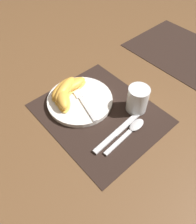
# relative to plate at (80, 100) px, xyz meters

# --- Properties ---
(ground_plane) EXTENTS (3.00, 3.00, 0.00)m
(ground_plane) POSITION_rel_plate_xyz_m (0.09, 0.02, -0.01)
(ground_plane) COLOR brown
(placemat) EXTENTS (0.41, 0.35, 0.00)m
(placemat) POSITION_rel_plate_xyz_m (0.09, 0.02, -0.01)
(placemat) COLOR black
(placemat) RESTS_ON ground_plane
(placemat_far) EXTENTS (0.41, 0.35, 0.00)m
(placemat_far) POSITION_rel_plate_xyz_m (0.05, 0.55, -0.01)
(placemat_far) COLOR black
(placemat_far) RESTS_ON ground_plane
(plate) EXTENTS (0.23, 0.23, 0.02)m
(plate) POSITION_rel_plate_xyz_m (0.00, 0.00, 0.00)
(plate) COLOR white
(plate) RESTS_ON placemat
(juice_glass) EXTENTS (0.07, 0.07, 0.09)m
(juice_glass) POSITION_rel_plate_xyz_m (0.16, 0.13, 0.03)
(juice_glass) COLOR silver
(juice_glass) RESTS_ON placemat
(knife) EXTENTS (0.03, 0.23, 0.01)m
(knife) POSITION_rel_plate_xyz_m (0.19, 0.01, -0.01)
(knife) COLOR silver
(knife) RESTS_ON placemat
(spoon) EXTENTS (0.04, 0.18, 0.01)m
(spoon) POSITION_rel_plate_xyz_m (0.21, 0.05, -0.00)
(spoon) COLOR silver
(spoon) RESTS_ON placemat
(fork) EXTENTS (0.19, 0.07, 0.00)m
(fork) POSITION_rel_plate_xyz_m (0.01, 0.00, 0.01)
(fork) COLOR silver
(fork) RESTS_ON plate
(citrus_wedge_0) EXTENTS (0.06, 0.13, 0.03)m
(citrus_wedge_0) POSITION_rel_plate_xyz_m (-0.06, 0.01, 0.02)
(citrus_wedge_0) COLOR #F7C656
(citrus_wedge_0) RESTS_ON plate
(citrus_wedge_1) EXTENTS (0.09, 0.14, 0.04)m
(citrus_wedge_1) POSITION_rel_plate_xyz_m (-0.07, -0.02, 0.02)
(citrus_wedge_1) COLOR #F7C656
(citrus_wedge_1) RESTS_ON plate
(citrus_wedge_2) EXTENTS (0.10, 0.14, 0.05)m
(citrus_wedge_2) POSITION_rel_plate_xyz_m (-0.05, -0.02, 0.03)
(citrus_wedge_2) COLOR #F7C656
(citrus_wedge_2) RESTS_ON plate
(citrus_wedge_3) EXTENTS (0.12, 0.09, 0.04)m
(citrus_wedge_3) POSITION_rel_plate_xyz_m (-0.03, -0.05, 0.03)
(citrus_wedge_3) COLOR #F7C656
(citrus_wedge_3) RESTS_ON plate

